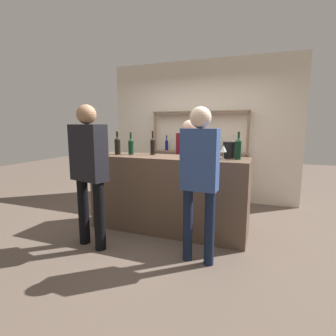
{
  "coord_description": "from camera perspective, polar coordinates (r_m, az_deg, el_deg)",
  "views": [
    {
      "loc": [
        1.31,
        -3.42,
        1.53
      ],
      "look_at": [
        0.0,
        0.0,
        0.93
      ],
      "focal_mm": 28.0,
      "sensor_mm": 36.0,
      "label": 1
    }
  ],
  "objects": [
    {
      "name": "customer_left",
      "position": [
        3.34,
        -16.84,
        0.43
      ],
      "size": [
        0.52,
        0.32,
        1.77
      ],
      "rotation": [
        0.0,
        0.0,
        1.32
      ],
      "color": "black",
      "rests_on": "ground_plane"
    },
    {
      "name": "wine_glass",
      "position": [
        3.45,
        12.0,
        4.06
      ],
      "size": [
        0.09,
        0.09,
        0.18
      ],
      "color": "silver",
      "rests_on": "bar_counter"
    },
    {
      "name": "back_shelf",
      "position": [
        5.32,
        6.73,
        5.56
      ],
      "size": [
        1.95,
        0.18,
        1.8
      ],
      "color": "#897056",
      "rests_on": "ground_plane"
    },
    {
      "name": "bar_counter",
      "position": [
        3.8,
        0.0,
        -5.69
      ],
      "size": [
        2.25,
        0.6,
        1.09
      ],
      "primitive_type": "cube",
      "color": "brown",
      "rests_on": "ground_plane"
    },
    {
      "name": "ice_bucket",
      "position": [
        3.6,
        13.21,
        3.84
      ],
      "size": [
        0.18,
        0.18,
        0.22
      ],
      "color": "black",
      "rests_on": "bar_counter"
    },
    {
      "name": "counter_bottle_2",
      "position": [
        3.91,
        -3.33,
        4.88
      ],
      "size": [
        0.07,
        0.07,
        0.36
      ],
      "color": "black",
      "rests_on": "bar_counter"
    },
    {
      "name": "ground_plane",
      "position": [
        3.97,
        0.0,
        -13.31
      ],
      "size": [
        16.0,
        16.0,
        0.0
      ],
      "primitive_type": "plane",
      "color": "brown"
    },
    {
      "name": "server_behind_counter",
      "position": [
        4.32,
        4.54,
        1.65
      ],
      "size": [
        0.44,
        0.3,
        1.61
      ],
      "rotation": [
        0.0,
        0.0,
        -1.91
      ],
      "color": "black",
      "rests_on": "ground_plane"
    },
    {
      "name": "customer_right",
      "position": [
        2.82,
        6.86,
        -0.85
      ],
      "size": [
        0.4,
        0.23,
        1.72
      ],
      "rotation": [
        0.0,
        0.0,
        1.52
      ],
      "color": "#121C33",
      "rests_on": "ground_plane"
    },
    {
      "name": "counter_bottle_1",
      "position": [
        3.99,
        -8.07,
        4.78
      ],
      "size": [
        0.08,
        0.08,
        0.33
      ],
      "color": "black",
      "rests_on": "bar_counter"
    },
    {
      "name": "counter_bottle_0",
      "position": [
        4.04,
        -10.94,
        4.93
      ],
      "size": [
        0.09,
        0.09,
        0.36
      ],
      "color": "black",
      "rests_on": "bar_counter"
    },
    {
      "name": "back_wall",
      "position": [
        5.48,
        7.17,
        7.91
      ],
      "size": [
        3.85,
        0.12,
        2.8
      ],
      "primitive_type": "cube",
      "color": "beige",
      "rests_on": "ground_plane"
    },
    {
      "name": "counter_bottle_3",
      "position": [
        3.49,
        15.04,
        4.17
      ],
      "size": [
        0.08,
        0.08,
        0.36
      ],
      "color": "black",
      "rests_on": "bar_counter"
    }
  ]
}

